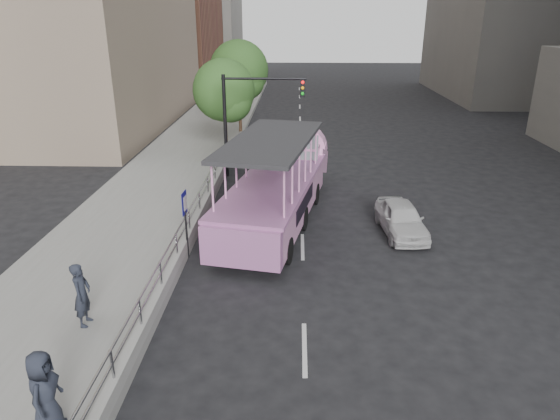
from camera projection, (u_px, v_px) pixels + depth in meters
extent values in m
plane|color=black|center=(269.00, 305.00, 14.55)|extent=(160.00, 160.00, 0.00)
cube|color=gray|center=(161.00, 188.00, 23.98)|extent=(5.50, 80.00, 0.30)
cube|color=#9B9B96|center=(178.00, 258.00, 16.33)|extent=(0.24, 30.00, 0.36)
cylinder|color=#9FA0A4|center=(112.00, 364.00, 10.55)|extent=(0.07, 0.07, 0.70)
cylinder|color=#9FA0A4|center=(140.00, 312.00, 12.42)|extent=(0.07, 0.07, 0.70)
cylinder|color=#9FA0A4|center=(161.00, 273.00, 14.28)|extent=(0.07, 0.07, 0.70)
cylinder|color=#9FA0A4|center=(176.00, 243.00, 16.14)|extent=(0.07, 0.07, 0.70)
cylinder|color=#9FA0A4|center=(189.00, 220.00, 18.00)|extent=(0.07, 0.07, 0.70)
cylinder|color=#9FA0A4|center=(199.00, 201.00, 19.86)|extent=(0.07, 0.07, 0.70)
cylinder|color=#9FA0A4|center=(208.00, 185.00, 21.72)|extent=(0.07, 0.07, 0.70)
cylinder|color=#9FA0A4|center=(215.00, 171.00, 23.58)|extent=(0.07, 0.07, 0.70)
cylinder|color=#9FA0A4|center=(221.00, 160.00, 25.45)|extent=(0.07, 0.07, 0.70)
cylinder|color=#9FA0A4|center=(176.00, 243.00, 16.14)|extent=(0.06, 22.00, 0.06)
cylinder|color=#9FA0A4|center=(176.00, 234.00, 16.02)|extent=(0.06, 22.00, 0.06)
cylinder|color=black|center=(221.00, 244.00, 17.33)|extent=(0.54, 1.00, 0.95)
cylinder|color=black|center=(286.00, 251.00, 16.85)|extent=(0.54, 1.00, 0.95)
cylinder|color=black|center=(245.00, 213.00, 20.01)|extent=(0.54, 1.00, 0.95)
cylinder|color=black|center=(302.00, 218.00, 19.53)|extent=(0.54, 1.00, 0.95)
cylinder|color=black|center=(264.00, 190.00, 22.69)|extent=(0.54, 1.00, 0.95)
cylinder|color=black|center=(314.00, 194.00, 22.21)|extent=(0.54, 1.00, 0.95)
cube|color=#F098D4|center=(274.00, 200.00, 19.74)|extent=(4.23, 8.99, 1.32)
cube|color=#F098D4|center=(298.00, 160.00, 24.24)|extent=(2.96, 2.69, 1.65)
cylinder|color=#F098D4|center=(302.00, 149.00, 24.94)|extent=(2.57, 1.20, 2.48)
cube|color=#A45F9A|center=(241.00, 248.00, 15.67)|extent=(2.66, 0.86, 1.32)
cube|color=#A45F9A|center=(274.00, 182.00, 19.48)|extent=(4.42, 9.32, 0.13)
cube|color=#27272A|center=(271.00, 140.00, 18.45)|extent=(4.07, 7.36, 0.15)
cube|color=#9FB2BC|center=(291.00, 147.00, 22.16)|extent=(2.42, 0.67, 1.10)
cube|color=#F098D4|center=(293.00, 151.00, 22.71)|extent=(2.48, 1.48, 0.53)
imported|color=silver|center=(401.00, 218.00, 19.14)|extent=(1.77, 3.76, 1.24)
imported|color=#212531|center=(82.00, 295.00, 12.86)|extent=(0.43, 0.65, 1.76)
imported|color=#212531|center=(44.00, 393.00, 9.49)|extent=(0.60, 0.89, 1.79)
cylinder|color=black|center=(186.00, 228.00, 17.03)|extent=(0.07, 0.07, 2.21)
cube|color=#0E0E62|center=(184.00, 203.00, 16.69)|extent=(0.05, 0.55, 0.79)
cube|color=silver|center=(185.00, 203.00, 16.69)|extent=(0.03, 0.35, 0.49)
cylinder|color=black|center=(225.00, 127.00, 25.32)|extent=(0.18, 0.18, 5.20)
cylinder|color=black|center=(264.00, 79.00, 24.39)|extent=(4.20, 0.12, 0.12)
cube|color=black|center=(303.00, 88.00, 24.49)|extent=(0.28, 0.22, 0.85)
sphere|color=red|center=(303.00, 82.00, 24.26)|extent=(0.16, 0.16, 0.16)
cylinder|color=#382819|center=(226.00, 132.00, 28.98)|extent=(0.22, 0.22, 3.08)
sphere|color=#335923|center=(224.00, 90.00, 28.10)|extent=(3.52, 3.52, 3.52)
sphere|color=#335923|center=(231.00, 101.00, 28.01)|extent=(2.42, 2.42, 2.42)
cylinder|color=#382819|center=(240.00, 111.00, 34.49)|extent=(0.22, 0.22, 3.47)
sphere|color=#335923|center=(239.00, 70.00, 33.50)|extent=(3.97, 3.97, 3.97)
sphere|color=#335923|center=(245.00, 80.00, 33.43)|extent=(2.73, 2.73, 2.73)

